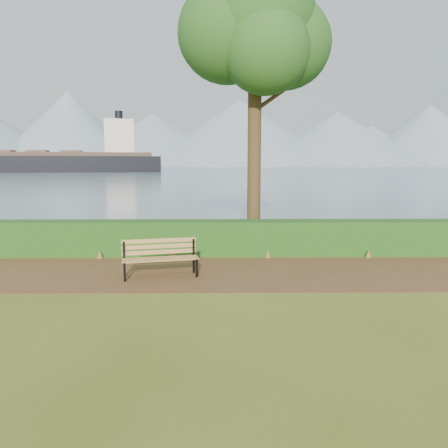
{
  "coord_description": "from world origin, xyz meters",
  "views": [
    {
      "loc": [
        0.19,
        -10.19,
        2.68
      ],
      "look_at": [
        0.33,
        1.2,
        1.1
      ],
      "focal_mm": 35.0,
      "sensor_mm": 36.0,
      "label": 1
    }
  ],
  "objects": [
    {
      "name": "mountains",
      "position": [
        -9.17,
        406.05,
        27.7
      ],
      "size": [
        585.0,
        190.0,
        70.0
      ],
      "color": "gray",
      "rests_on": "ground"
    },
    {
      "name": "hedge",
      "position": [
        0.0,
        2.6,
        0.5
      ],
      "size": [
        32.0,
        0.85,
        1.0
      ],
      "primitive_type": "cube",
      "color": "#1D4D16",
      "rests_on": "ground"
    },
    {
      "name": "ground",
      "position": [
        0.0,
        0.0,
        0.0
      ],
      "size": [
        140.0,
        140.0,
        0.0
      ],
      "primitive_type": "plane",
      "color": "#495A19",
      "rests_on": "ground"
    },
    {
      "name": "path",
      "position": [
        0.0,
        0.3,
        0.01
      ],
      "size": [
        40.0,
        3.4,
        0.01
      ],
      "primitive_type": "cube",
      "color": "#4F321B",
      "rests_on": "ground"
    },
    {
      "name": "bench",
      "position": [
        -1.21,
        0.01,
        0.51
      ],
      "size": [
        1.85,
        0.9,
        0.89
      ],
      "rotation": [
        0.0,
        0.0,
        0.22
      ],
      "color": "black",
      "rests_on": "ground"
    },
    {
      "name": "tree",
      "position": [
        1.29,
        3.51,
        6.71
      ],
      "size": [
        4.66,
        3.85,
        9.03
      ],
      "rotation": [
        0.0,
        0.0,
        -0.1
      ],
      "color": "#3D2919",
      "rests_on": "ground"
    },
    {
      "name": "cargo_ship",
      "position": [
        -50.01,
        125.37,
        3.11
      ],
      "size": [
        69.42,
        24.33,
        20.84
      ],
      "rotation": [
        0.0,
        0.0,
        0.2
      ],
      "color": "black",
      "rests_on": "ground"
    },
    {
      "name": "water",
      "position": [
        0.0,
        260.0,
        0.01
      ],
      "size": [
        700.0,
        510.0,
        0.0
      ],
      "primitive_type": "cube",
      "color": "slate",
      "rests_on": "ground"
    }
  ]
}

